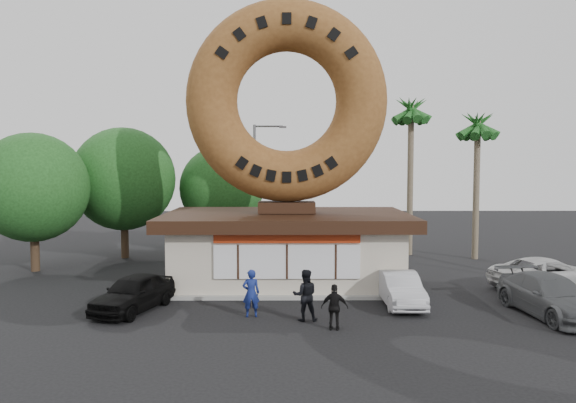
# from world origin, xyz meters

# --- Properties ---
(ground) EXTENTS (90.00, 90.00, 0.00)m
(ground) POSITION_xyz_m (0.00, 0.00, 0.00)
(ground) COLOR black
(ground) RESTS_ON ground
(donut_shop) EXTENTS (11.20, 7.20, 3.80)m
(donut_shop) POSITION_xyz_m (0.00, 5.98, 1.77)
(donut_shop) COLOR beige
(donut_shop) RESTS_ON ground
(giant_donut) EXTENTS (9.17, 2.34, 9.17)m
(giant_donut) POSITION_xyz_m (0.00, 6.00, 8.39)
(giant_donut) COLOR brown
(giant_donut) RESTS_ON donut_shop
(tree_west) EXTENTS (6.00, 6.00, 7.65)m
(tree_west) POSITION_xyz_m (-9.50, 13.00, 4.64)
(tree_west) COLOR #473321
(tree_west) RESTS_ON ground
(tree_mid) EXTENTS (5.20, 5.20, 6.63)m
(tree_mid) POSITION_xyz_m (-4.00, 15.00, 4.02)
(tree_mid) COLOR #473321
(tree_mid) RESTS_ON ground
(tree_far) EXTENTS (5.60, 5.60, 7.14)m
(tree_far) POSITION_xyz_m (-13.00, 9.00, 4.33)
(tree_far) COLOR #473321
(tree_far) RESTS_ON ground
(palm_near) EXTENTS (2.60, 2.60, 9.75)m
(palm_near) POSITION_xyz_m (7.50, 14.00, 8.41)
(palm_near) COLOR #726651
(palm_near) RESTS_ON ground
(palm_far) EXTENTS (2.60, 2.60, 8.75)m
(palm_far) POSITION_xyz_m (11.00, 12.50, 7.48)
(palm_far) COLOR #726651
(palm_far) RESTS_ON ground
(street_lamp) EXTENTS (2.11, 0.20, 8.00)m
(street_lamp) POSITION_xyz_m (-1.86, 16.00, 4.48)
(street_lamp) COLOR #59595E
(street_lamp) RESTS_ON ground
(person_left) EXTENTS (0.70, 0.52, 1.74)m
(person_left) POSITION_xyz_m (-1.32, 0.30, 0.87)
(person_left) COLOR navy
(person_left) RESTS_ON ground
(person_center) EXTENTS (0.91, 0.71, 1.84)m
(person_center) POSITION_xyz_m (0.63, -0.22, 0.92)
(person_center) COLOR black
(person_center) RESTS_ON ground
(person_right) EXTENTS (0.95, 0.51, 1.55)m
(person_right) POSITION_xyz_m (1.58, -1.34, 0.77)
(person_right) COLOR black
(person_right) RESTS_ON ground
(car_black) EXTENTS (2.83, 4.40, 1.39)m
(car_black) POSITION_xyz_m (-5.81, 1.12, 0.70)
(car_black) COLOR black
(car_black) RESTS_ON ground
(car_silver) EXTENTS (1.38, 3.91, 1.29)m
(car_silver) POSITION_xyz_m (4.46, 1.92, 0.64)
(car_silver) COLOR #B1B1B6
(car_silver) RESTS_ON ground
(car_grey) EXTENTS (2.72, 5.31, 1.47)m
(car_grey) POSITION_xyz_m (9.63, 0.33, 0.74)
(car_grey) COLOR #4D4F52
(car_grey) RESTS_ON ground
(car_white) EXTENTS (5.54, 3.80, 1.41)m
(car_white) POSITION_xyz_m (11.52, 4.65, 0.70)
(car_white) COLOR #BEBEBE
(car_white) RESTS_ON ground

